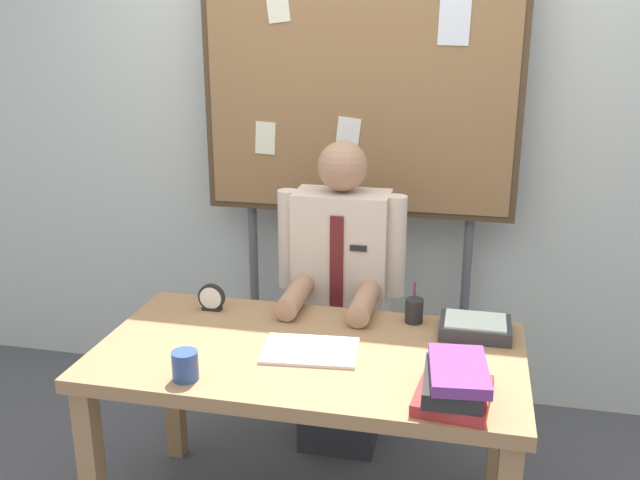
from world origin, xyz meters
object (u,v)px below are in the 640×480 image
bulletin_board (358,84)px  coffee_mug (185,366)px  desk (309,373)px  paper_tray (475,327)px  book_stack (454,384)px  open_notebook (310,350)px  pen_holder (414,310)px  desk_clock (212,298)px  person (341,311)px

bulletin_board → coffee_mug: bearing=-105.0°
desk → paper_tray: (0.57, 0.26, 0.12)m
coffee_mug → paper_tray: bearing=31.4°
book_stack → desk: bearing=154.2°
book_stack → coffee_mug: (-0.85, -0.05, -0.01)m
open_notebook → pen_holder: 0.47m
desk_clock → pen_holder: pen_holder is taller
person → paper_tray: 0.68m
book_stack → open_notebook: 0.56m
person → coffee_mug: 0.97m
bulletin_board → open_notebook: 1.30m
desk → paper_tray: paper_tray is taller
bulletin_board → paper_tray: bearing=-51.2°
paper_tray → person: bearing=149.2°
open_notebook → desk_clock: desk_clock is taller
person → coffee_mug: person is taller
desk → desk_clock: 0.55m
desk_clock → coffee_mug: size_ratio=1.12×
coffee_mug → person: bearing=69.3°
bulletin_board → desk_clock: 1.16m
desk → person: size_ratio=1.08×
coffee_mug → open_notebook: bearing=38.5°
desk → coffee_mug: 0.47m
bulletin_board → coffee_mug: bulletin_board is taller
person → open_notebook: bearing=-89.0°
book_stack → paper_tray: bearing=83.5°
desk_clock → bulletin_board: bearing=56.9°
person → open_notebook: size_ratio=4.22×
bulletin_board → coffee_mug: (-0.34, -1.27, -0.79)m
desk → open_notebook: (0.01, -0.02, 0.10)m
desk_clock → coffee_mug: desk_clock is taller
open_notebook → desk_clock: 0.55m
pen_holder → coffee_mug: bearing=-137.9°
book_stack → open_notebook: book_stack is taller
desk → coffee_mug: size_ratio=15.44×
book_stack → desk_clock: size_ratio=2.76×
open_notebook → paper_tray: size_ratio=1.28×
open_notebook → pen_holder: (0.33, 0.34, 0.04)m
person → coffee_mug: bearing=-110.7°
desk_clock → book_stack: bearing=-27.4°
desk_clock → paper_tray: (1.04, -0.00, -0.02)m
bulletin_board → pen_holder: 1.08m
pen_holder → paper_tray: (0.23, -0.06, -0.02)m
person → desk: bearing=-90.0°
desk_clock → pen_holder: (0.80, 0.06, -0.00)m
desk → pen_holder: (0.34, 0.32, 0.14)m
bulletin_board → desk: bearing=-90.0°
coffee_mug → bulletin_board: bearing=75.0°
desk_clock → pen_holder: size_ratio=0.69×
desk → paper_tray: size_ratio=5.79×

